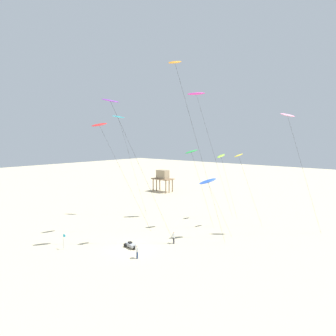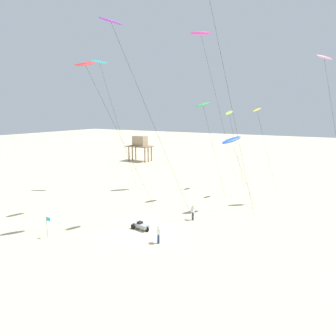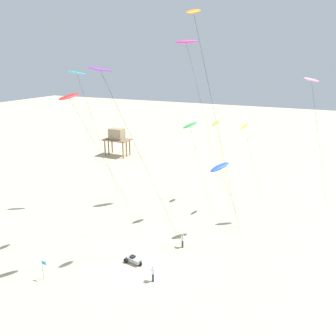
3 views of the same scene
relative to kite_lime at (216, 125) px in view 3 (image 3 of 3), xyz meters
The scene contains 16 objects.
ground_plane 22.95m from the kite_lime, 95.29° to the right, with size 260.00×260.00×0.00m, color beige.
kite_lime is the anchor object (origin of this frame).
kite_red 21.64m from the kite_lime, 117.17° to the right, with size 5.14×7.39×17.04m.
kite_blue 11.34m from the kite_lime, 70.02° to the right, with size 3.39×4.54×9.08m.
kite_magenta 11.74m from the kite_lime, 143.56° to the right, with size 5.71×7.49×22.68m.
kite_purple 22.91m from the kite_lime, 100.07° to the right, with size 5.77×8.02×19.66m.
kite_orange 20.29m from the kite_lime, 80.97° to the right, with size 4.93×6.96×24.47m.
kite_yellow 5.19m from the kite_lime, 27.66° to the right, with size 3.23×4.72×12.27m.
kite_green 7.95m from the kite_lime, 96.23° to the right, with size 3.14×4.31×12.93m.
kite_pink 13.71m from the kite_lime, 10.76° to the right, with size 5.02×6.49×18.34m.
kite_cyan 19.80m from the kite_lime, 147.64° to the right, with size 4.14×5.05×18.86m.
kite_flyer_nearest 18.20m from the kite_lime, 85.41° to the right, with size 0.64×0.62×1.67m.
kite_flyer_middle 24.09m from the kite_lime, 87.42° to the right, with size 0.72×0.73×1.67m.
stilt_house 30.85m from the kite_lime, 151.09° to the left, with size 5.72×3.45×6.02m.
beach_buggy 22.73m from the kite_lime, 96.47° to the right, with size 2.12×1.20×0.82m.
marker_flag 28.91m from the kite_lime, 108.30° to the right, with size 0.57×0.05×2.10m.
Camera 3 is at (15.60, -26.15, 20.12)m, focal length 36.31 mm.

